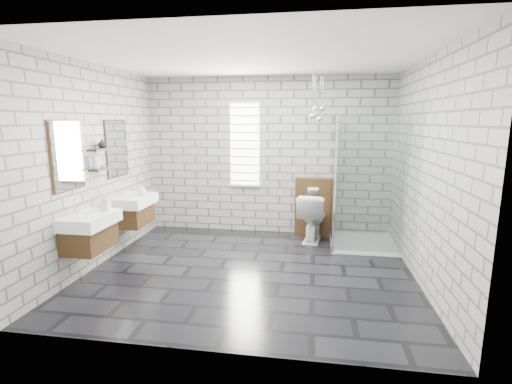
% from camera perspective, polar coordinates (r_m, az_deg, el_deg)
% --- Properties ---
extents(floor, '(4.20, 3.60, 0.02)m').
position_cam_1_polar(floor, '(5.05, -0.88, -12.03)').
color(floor, black).
rests_on(floor, ground).
extents(ceiling, '(4.20, 3.60, 0.02)m').
position_cam_1_polar(ceiling, '(4.71, -0.98, 20.12)').
color(ceiling, white).
rests_on(ceiling, wall_back).
extents(wall_back, '(4.20, 0.02, 2.70)m').
position_cam_1_polar(wall_back, '(6.47, 1.80, 5.52)').
color(wall_back, '#A7A6A1').
rests_on(wall_back, floor).
extents(wall_front, '(4.20, 0.02, 2.70)m').
position_cam_1_polar(wall_front, '(2.94, -6.90, -1.04)').
color(wall_front, '#A7A6A1').
rests_on(wall_front, floor).
extents(wall_left, '(0.02, 3.60, 2.70)m').
position_cam_1_polar(wall_left, '(5.45, -23.39, 3.63)').
color(wall_left, '#A7A6A1').
rests_on(wall_left, floor).
extents(wall_right, '(0.02, 3.60, 2.70)m').
position_cam_1_polar(wall_right, '(4.81, 24.74, 2.66)').
color(wall_right, '#A7A6A1').
rests_on(wall_right, floor).
extents(vanity_left, '(0.47, 0.70, 1.57)m').
position_cam_1_polar(vanity_left, '(4.95, -24.59, -4.13)').
color(vanity_left, '#472D15').
rests_on(vanity_left, wall_left).
extents(vanity_right, '(0.47, 0.70, 1.57)m').
position_cam_1_polar(vanity_right, '(5.90, -18.59, -1.41)').
color(vanity_right, '#472D15').
rests_on(vanity_right, wall_left).
extents(shelf_lower, '(0.14, 0.30, 0.03)m').
position_cam_1_polar(shelf_lower, '(5.37, -22.92, 3.24)').
color(shelf_lower, '#472D15').
rests_on(shelf_lower, wall_left).
extents(shelf_upper, '(0.14, 0.30, 0.03)m').
position_cam_1_polar(shelf_upper, '(5.35, -23.13, 6.00)').
color(shelf_upper, '#472D15').
rests_on(shelf_upper, wall_left).
extents(window, '(0.56, 0.05, 1.48)m').
position_cam_1_polar(window, '(6.48, -1.76, 7.31)').
color(window, white).
rests_on(window, wall_back).
extents(cistern_panel, '(0.60, 0.20, 1.00)m').
position_cam_1_polar(cistern_panel, '(6.45, 8.71, -2.28)').
color(cistern_panel, '#472D15').
rests_on(cistern_panel, floor).
extents(flush_plate, '(0.18, 0.01, 0.12)m').
position_cam_1_polar(flush_plate, '(6.28, 8.79, 0.17)').
color(flush_plate, silver).
rests_on(flush_plate, cistern_panel).
extents(shower_enclosure, '(1.00, 1.00, 2.03)m').
position_cam_1_polar(shower_enclosure, '(5.99, 15.43, -3.55)').
color(shower_enclosure, white).
rests_on(shower_enclosure, floor).
extents(pendant_cluster, '(0.24, 0.22, 0.76)m').
position_cam_1_polar(pendant_cluster, '(5.96, 9.30, 11.92)').
color(pendant_cluster, silver).
rests_on(pendant_cluster, ceiling).
extents(toilet, '(0.54, 0.82, 0.79)m').
position_cam_1_polar(toilet, '(6.23, 8.67, -3.75)').
color(toilet, white).
rests_on(toilet, floor).
extents(soap_bottle_a, '(0.10, 0.10, 0.21)m').
position_cam_1_polar(soap_bottle_a, '(5.03, -22.12, -1.37)').
color(soap_bottle_a, '#B2B2B2').
rests_on(soap_bottle_a, vanity_left).
extents(soap_bottle_b, '(0.15, 0.15, 0.16)m').
position_cam_1_polar(soap_bottle_b, '(5.85, -17.15, 0.32)').
color(soap_bottle_b, '#B2B2B2').
rests_on(soap_bottle_b, vanity_right).
extents(soap_bottle_c, '(0.12, 0.12, 0.23)m').
position_cam_1_polar(soap_bottle_c, '(5.27, -23.48, 4.52)').
color(soap_bottle_c, '#B2B2B2').
rests_on(soap_bottle_c, shelf_lower).
extents(vase, '(0.13, 0.13, 0.12)m').
position_cam_1_polar(vase, '(5.42, -22.58, 6.91)').
color(vase, '#B2B2B2').
rests_on(vase, shelf_upper).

